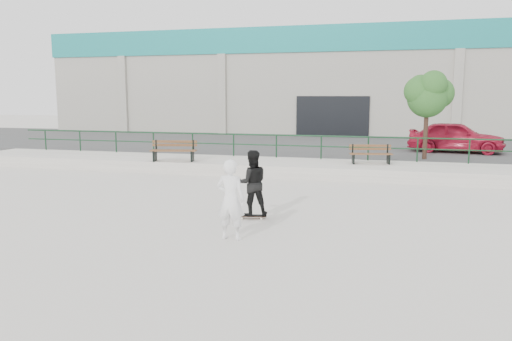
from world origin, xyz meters
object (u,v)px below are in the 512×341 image
(bench_left, at_px, (174,151))
(red_car, at_px, (456,137))
(seated_skater, at_px, (231,200))
(skateboard, at_px, (252,216))
(bench_right, at_px, (371,154))
(standing_skater, at_px, (252,183))
(tree, at_px, (428,93))

(bench_left, height_order, red_car, red_car)
(red_car, xyz_separation_m, seated_skater, (-6.54, -15.42, -0.33))
(skateboard, bearing_deg, bench_left, 117.41)
(bench_right, height_order, skateboard, bench_right)
(bench_right, distance_m, standing_skater, 8.60)
(bench_left, xyz_separation_m, bench_right, (8.05, 1.33, -0.05))
(bench_left, distance_m, skateboard, 8.67)
(bench_right, xyz_separation_m, tree, (2.25, 2.16, 2.45))
(skateboard, height_order, seated_skater, seated_skater)
(bench_right, relative_size, skateboard, 2.19)
(bench_right, distance_m, seated_skater, 10.49)
(standing_skater, distance_m, seated_skater, 1.99)
(standing_skater, bearing_deg, skateboard, 65.31)
(red_car, distance_m, standing_skater, 14.97)
(tree, bearing_deg, seated_skater, -111.96)
(bench_left, relative_size, seated_skater, 1.08)
(skateboard, relative_size, standing_skater, 0.46)
(bench_left, bearing_deg, skateboard, -64.18)
(tree, height_order, seated_skater, tree)
(tree, bearing_deg, red_car, 63.06)
(skateboard, bearing_deg, standing_skater, 79.59)
(standing_skater, relative_size, seated_skater, 0.94)
(bench_right, bearing_deg, seated_skater, -116.97)
(bench_left, xyz_separation_m, tree, (10.30, 3.49, 2.40))
(seated_skater, bearing_deg, bench_right, -101.51)
(bench_right, xyz_separation_m, seated_skater, (-2.71, -10.13, 0.04))
(seated_skater, bearing_deg, red_car, -109.54)
(tree, xyz_separation_m, red_car, (1.59, 3.13, -2.08))
(bench_left, xyz_separation_m, red_car, (11.89, 6.61, 0.32))
(skateboard, xyz_separation_m, standing_skater, (0.00, 0.00, 0.89))
(skateboard, xyz_separation_m, seated_skater, (0.05, -1.99, 0.85))
(red_car, bearing_deg, bench_right, 151.77)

